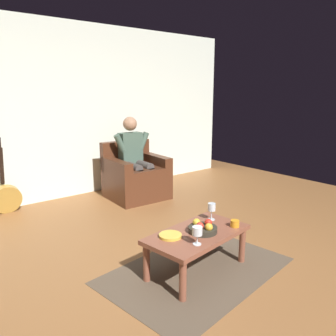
% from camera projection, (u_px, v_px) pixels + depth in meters
% --- Properties ---
extents(ground_plane, '(7.65, 7.65, 0.00)m').
position_uv_depth(ground_plane, '(223.00, 283.00, 2.92)').
color(ground_plane, brown).
extents(wall_back, '(6.32, 0.06, 2.61)m').
position_uv_depth(wall_back, '(64.00, 112.00, 5.07)').
color(wall_back, silver).
rests_on(wall_back, ground).
extents(rug, '(1.79, 1.32, 0.01)m').
position_uv_depth(rug, '(197.00, 270.00, 3.12)').
color(rug, brown).
rests_on(rug, ground).
extents(armchair, '(0.86, 0.82, 0.85)m').
position_uv_depth(armchair, '(135.00, 178.00, 5.22)').
color(armchair, '#502A19').
rests_on(armchair, ground).
extents(person_seated, '(0.61, 0.59, 1.23)m').
position_uv_depth(person_seated, '(135.00, 155.00, 5.14)').
color(person_seated, '#465E4F').
rests_on(person_seated, ground).
extents(coffee_table, '(1.02, 0.63, 0.38)m').
position_uv_depth(coffee_table, '(197.00, 238.00, 3.05)').
color(coffee_table, brown).
rests_on(coffee_table, ground).
extents(guitar, '(0.39, 0.24, 1.02)m').
position_uv_depth(guitar, '(6.00, 197.00, 4.56)').
color(guitar, '#B28637').
rests_on(guitar, ground).
extents(wine_glass_near, '(0.08, 0.08, 0.17)m').
position_uv_depth(wine_glass_near, '(212.00, 208.00, 3.31)').
color(wine_glass_near, silver).
rests_on(wine_glass_near, coffee_table).
extents(wine_glass_far, '(0.08, 0.08, 0.15)m').
position_uv_depth(wine_glass_far, '(197.00, 232.00, 2.77)').
color(wine_glass_far, silver).
rests_on(wine_glass_far, coffee_table).
extents(fruit_bowl, '(0.26, 0.26, 0.11)m').
position_uv_depth(fruit_bowl, '(203.00, 228.00, 3.03)').
color(fruit_bowl, '#2D2B22').
rests_on(fruit_bowl, coffee_table).
extents(decorative_dish, '(0.20, 0.20, 0.02)m').
position_uv_depth(decorative_dish, '(170.00, 236.00, 2.94)').
color(decorative_dish, gold).
rests_on(decorative_dish, coffee_table).
extents(candle_jar, '(0.08, 0.08, 0.06)m').
position_uv_depth(candle_jar, '(235.00, 223.00, 3.16)').
color(candle_jar, orange).
rests_on(candle_jar, coffee_table).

